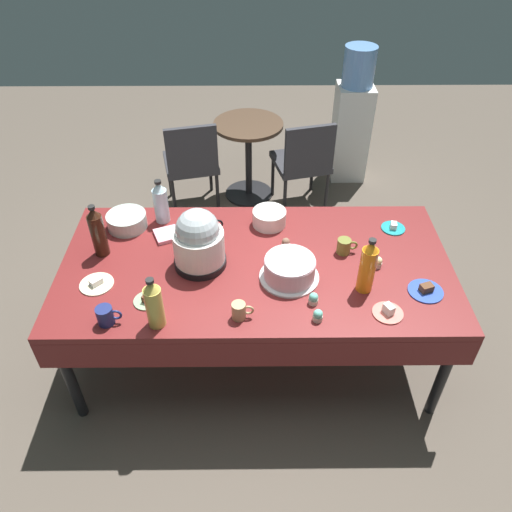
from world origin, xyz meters
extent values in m
plane|color=brown|center=(0.00, 0.00, 0.00)|extent=(9.00, 9.00, 0.00)
cube|color=maroon|center=(0.00, 0.00, 0.73)|extent=(2.20, 1.10, 0.04)
cylinder|color=black|center=(-1.02, -0.47, 0.35)|extent=(0.06, 0.06, 0.71)
cylinder|color=black|center=(1.02, -0.47, 0.35)|extent=(0.06, 0.06, 0.71)
cylinder|color=black|center=(-1.02, 0.47, 0.35)|extent=(0.06, 0.06, 0.71)
cylinder|color=black|center=(1.02, 0.47, 0.35)|extent=(0.06, 0.06, 0.71)
cube|color=maroon|center=(0.00, -0.55, 0.62)|extent=(2.20, 0.01, 0.18)
cube|color=maroon|center=(0.00, 0.55, 0.62)|extent=(2.20, 0.01, 0.18)
cylinder|color=silver|center=(0.18, -0.12, 0.76)|extent=(0.33, 0.33, 0.01)
cylinder|color=beige|center=(0.18, -0.12, 0.82)|extent=(0.28, 0.28, 0.11)
cylinder|color=silver|center=(0.18, -0.12, 0.87)|extent=(0.27, 0.27, 0.01)
cylinder|color=black|center=(-0.31, -0.01, 0.77)|extent=(0.29, 0.29, 0.04)
cylinder|color=white|center=(-0.31, -0.01, 0.88)|extent=(0.28, 0.28, 0.18)
sphere|color=#B2BCC1|center=(-0.31, -0.01, 0.99)|extent=(0.24, 0.24, 0.24)
cylinder|color=#B2C6BC|center=(-0.79, 0.35, 0.80)|extent=(0.24, 0.24, 0.09)
cylinder|color=silver|center=(0.08, 0.36, 0.80)|extent=(0.21, 0.21, 0.10)
cylinder|color=beige|center=(-0.86, -0.17, 0.75)|extent=(0.18, 0.18, 0.01)
cube|color=white|center=(-0.86, -0.17, 0.78)|extent=(0.08, 0.08, 0.03)
cylinder|color=#8CA87F|center=(-0.57, -0.30, 0.75)|extent=(0.14, 0.14, 0.01)
cube|color=brown|center=(-0.57, -0.30, 0.78)|extent=(0.05, 0.06, 0.04)
cylinder|color=teal|center=(0.84, 0.31, 0.75)|extent=(0.15, 0.15, 0.01)
cube|color=white|center=(0.84, 0.31, 0.78)|extent=(0.04, 0.06, 0.03)
cylinder|color=#E07266|center=(0.66, -0.40, 0.75)|extent=(0.16, 0.16, 0.01)
cube|color=white|center=(0.66, -0.40, 0.78)|extent=(0.06, 0.07, 0.05)
cylinder|color=#2D4CB2|center=(0.89, -0.24, 0.75)|extent=(0.19, 0.19, 0.01)
cube|color=brown|center=(0.89, -0.24, 0.78)|extent=(0.08, 0.06, 0.04)
cylinder|color=beige|center=(0.68, -0.04, 0.77)|extent=(0.05, 0.05, 0.03)
sphere|color=beige|center=(0.68, -0.04, 0.79)|extent=(0.05, 0.05, 0.05)
cylinder|color=beige|center=(0.30, -0.44, 0.77)|extent=(0.05, 0.05, 0.03)
sphere|color=#6BC6B2|center=(0.30, -0.44, 0.79)|extent=(0.05, 0.05, 0.05)
cylinder|color=beige|center=(0.17, 0.13, 0.77)|extent=(0.05, 0.05, 0.03)
sphere|color=brown|center=(0.17, 0.13, 0.79)|extent=(0.05, 0.05, 0.05)
cylinder|color=beige|center=(-0.39, 0.30, 0.77)|extent=(0.05, 0.05, 0.03)
sphere|color=beige|center=(-0.39, 0.30, 0.79)|extent=(0.05, 0.05, 0.05)
cylinder|color=beige|center=(0.29, -0.32, 0.77)|extent=(0.05, 0.05, 0.03)
sphere|color=#6BC6B2|center=(0.29, -0.32, 0.79)|extent=(0.05, 0.05, 0.05)
cylinder|color=#33190F|center=(-0.88, 0.09, 0.88)|extent=(0.08, 0.08, 0.26)
cone|color=#33190F|center=(-0.88, 0.09, 1.03)|extent=(0.07, 0.07, 0.05)
cylinder|color=black|center=(-0.88, 0.09, 1.07)|extent=(0.04, 0.04, 0.02)
cylinder|color=orange|center=(0.57, -0.21, 0.88)|extent=(0.09, 0.09, 0.26)
cone|color=orange|center=(0.57, -0.21, 1.04)|extent=(0.08, 0.08, 0.05)
cylinder|color=black|center=(0.57, -0.21, 1.07)|extent=(0.04, 0.04, 0.02)
cylinder|color=silver|center=(-0.58, 0.41, 0.86)|extent=(0.09, 0.09, 0.22)
cone|color=silver|center=(-0.58, 0.41, 1.00)|extent=(0.08, 0.08, 0.05)
cylinder|color=black|center=(-0.58, 0.41, 1.03)|extent=(0.04, 0.04, 0.02)
cylinder|color=gold|center=(-0.49, -0.45, 0.86)|extent=(0.09, 0.09, 0.23)
cone|color=gold|center=(-0.49, -0.45, 1.00)|extent=(0.08, 0.08, 0.05)
cylinder|color=black|center=(-0.49, -0.45, 1.04)|extent=(0.04, 0.04, 0.02)
cylinder|color=navy|center=(-0.74, -0.44, 0.80)|extent=(0.08, 0.08, 0.10)
torus|color=navy|center=(-0.69, -0.44, 0.80)|extent=(0.06, 0.01, 0.06)
cylinder|color=olive|center=(0.50, 0.09, 0.80)|extent=(0.08, 0.08, 0.09)
torus|color=olive|center=(0.56, 0.09, 0.80)|extent=(0.06, 0.01, 0.06)
cylinder|color=black|center=(-0.28, 0.30, 0.80)|extent=(0.08, 0.08, 0.10)
torus|color=black|center=(-0.23, 0.30, 0.80)|extent=(0.06, 0.01, 0.06)
cylinder|color=tan|center=(-0.09, -0.41, 0.80)|extent=(0.07, 0.07, 0.09)
torus|color=tan|center=(-0.04, -0.41, 0.80)|extent=(0.06, 0.01, 0.06)
cube|color=pink|center=(-0.53, 0.25, 0.76)|extent=(0.18, 0.18, 0.02)
cube|color=#333338|center=(-0.55, 1.69, 0.42)|extent=(0.53, 0.53, 0.05)
cube|color=#333338|center=(-0.51, 1.50, 0.65)|extent=(0.42, 0.13, 0.40)
cylinder|color=black|center=(-0.41, 1.92, 0.20)|extent=(0.04, 0.04, 0.40)
cylinder|color=black|center=(-0.78, 1.84, 0.20)|extent=(0.04, 0.04, 0.40)
cylinder|color=black|center=(-0.32, 1.55, 0.20)|extent=(0.04, 0.04, 0.40)
cylinder|color=black|center=(-0.69, 1.47, 0.20)|extent=(0.04, 0.04, 0.40)
cube|color=#333338|center=(0.40, 1.69, 0.42)|extent=(0.53, 0.53, 0.05)
cube|color=#333338|center=(0.45, 1.50, 0.65)|extent=(0.42, 0.14, 0.40)
cylinder|color=black|center=(0.54, 1.92, 0.20)|extent=(0.04, 0.04, 0.40)
cylinder|color=black|center=(0.17, 1.83, 0.20)|extent=(0.04, 0.04, 0.40)
cylinder|color=black|center=(0.63, 1.56, 0.20)|extent=(0.04, 0.04, 0.40)
cylinder|color=black|center=(0.26, 1.46, 0.20)|extent=(0.04, 0.04, 0.40)
cylinder|color=#473323|center=(-0.05, 1.84, 0.70)|extent=(0.60, 0.60, 0.03)
cylinder|color=black|center=(-0.05, 1.84, 0.35)|extent=(0.06, 0.06, 0.67)
cylinder|color=black|center=(-0.05, 1.84, 0.01)|extent=(0.44, 0.44, 0.02)
cube|color=silver|center=(0.91, 2.19, 0.45)|extent=(0.32, 0.32, 0.90)
cylinder|color=#6699D8|center=(0.91, 2.19, 1.07)|extent=(0.28, 0.28, 0.34)
camera|label=1|loc=(-0.02, -2.12, 2.60)|focal=34.97mm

